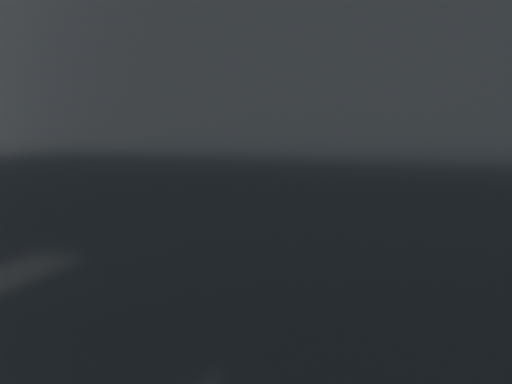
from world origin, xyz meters
The scene contains 13 objects.
ground centered at (0.00, 0.00, 0.00)m, with size 140.00×140.00×0.00m, color black.
sidewalk_right centered at (7.50, 25.00, 0.07)m, with size 3.00×80.00×0.15m, color slate.
sidewalk_left centered at (-8.00, 25.00, 0.07)m, with size 2.00×80.00×0.15m, color slate.
building_modern_block centered at (11.47, 21.00, 9.90)m, with size 5.03×22.00×20.00m.
building_victorian centered at (11.38, 44.00, 9.66)m, with size 6.50×24.00×21.00m.
building_left_mid centered at (-11.50, 30.00, 7.00)m, with size 5.00×24.00×14.00m, color black.
building_left_far centered at (-11.50, 52.00, 6.50)m, with size 5.00×20.00×13.00m, color slate.
street_lamp centered at (-8.22, 18.00, 4.18)m, with size 1.06×0.22×7.00m.
red_bus centered at (3.52, 0.62, 2.85)m, with size 4.33×12.92×5.13m.
grey_bus centered at (3.58, 37.41, 2.09)m, with size 2.93×12.15×3.91m.
car_a centered at (3.91, 19.04, 0.69)m, with size 1.63×4.06×1.38m, color black.
car_b centered at (3.04, 20.72, 0.67)m, with size 1.42×4.06×1.34m, color gray.
car_c centered at (1.35, 24.65, 0.62)m, with size 1.74×4.28×1.24m, color black.
Camera 1 is at (3.18, -5.96, 4.35)m, focal length 28.00 mm.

